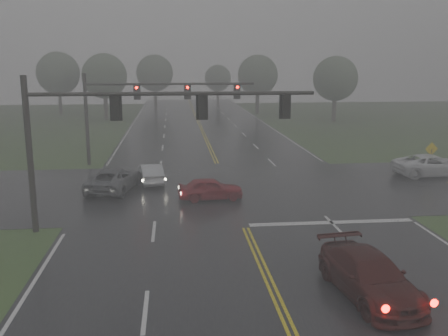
{
  "coord_description": "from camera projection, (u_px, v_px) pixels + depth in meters",
  "views": [
    {
      "loc": [
        -3.46,
        -9.25,
        8.07
      ],
      "look_at": [
        -0.86,
        16.0,
        2.65
      ],
      "focal_mm": 40.0,
      "sensor_mm": 36.0,
      "label": 1
    }
  ],
  "objects": [
    {
      "name": "main_road",
      "position": [
        231.0,
        197.0,
        30.49
      ],
      "size": [
        18.0,
        160.0,
        0.02
      ],
      "primitive_type": "cube",
      "color": "black",
      "rests_on": "ground"
    },
    {
      "name": "cross_street",
      "position": [
        228.0,
        188.0,
        32.43
      ],
      "size": [
        120.0,
        14.0,
        0.02
      ],
      "primitive_type": "cube",
      "color": "black",
      "rests_on": "ground"
    },
    {
      "name": "stop_bar",
      "position": [
        331.0,
        223.0,
        25.49
      ],
      "size": [
        8.5,
        0.5,
        0.01
      ],
      "primitive_type": "cube",
      "color": "#BEBEBE",
      "rests_on": "ground"
    },
    {
      "name": "sedan_maroon",
      "position": [
        368.0,
        296.0,
        17.53
      ],
      "size": [
        2.72,
        5.41,
        1.51
      ],
      "primitive_type": "imported",
      "rotation": [
        0.0,
        0.0,
        0.12
      ],
      "color": "#380C0A",
      "rests_on": "ground"
    },
    {
      "name": "sedan_red",
      "position": [
        211.0,
        200.0,
        29.82
      ],
      "size": [
        3.94,
        1.8,
        1.31
      ],
      "primitive_type": "imported",
      "rotation": [
        0.0,
        0.0,
        1.64
      ],
      "color": "maroon",
      "rests_on": "ground"
    },
    {
      "name": "sedan_silver",
      "position": [
        151.0,
        183.0,
        33.85
      ],
      "size": [
        2.0,
        4.19,
        1.33
      ],
      "primitive_type": "imported",
      "rotation": [
        0.0,
        0.0,
        3.29
      ],
      "color": "#B1B5BA",
      "rests_on": "ground"
    },
    {
      "name": "car_grey",
      "position": [
        115.0,
        191.0,
        31.85
      ],
      "size": [
        3.55,
        5.67,
        1.46
      ],
      "primitive_type": "imported",
      "rotation": [
        0.0,
        0.0,
        2.91
      ],
      "color": "#4D4F54",
      "rests_on": "ground"
    },
    {
      "name": "pickup_white",
      "position": [
        431.0,
        176.0,
        36.05
      ],
      "size": [
        5.6,
        2.77,
        1.53
      ],
      "primitive_type": "imported",
      "rotation": [
        0.0,
        0.0,
        1.61
      ],
      "color": "white",
      "rests_on": "ground"
    },
    {
      "name": "signal_gantry_near",
      "position": [
        120.0,
        122.0,
        23.55
      ],
      "size": [
        13.71,
        0.33,
        7.48
      ],
      "color": "black",
      "rests_on": "ground"
    },
    {
      "name": "signal_gantry_far",
      "position": [
        140.0,
        100.0,
        39.2
      ],
      "size": [
        13.37,
        0.37,
        7.22
      ],
      "color": "black",
      "rests_on": "ground"
    },
    {
      "name": "sign_diamond_east",
      "position": [
        431.0,
        153.0,
        36.13
      ],
      "size": [
        0.99,
        0.11,
        2.39
      ],
      "rotation": [
        0.0,
        0.0,
        0.08
      ],
      "color": "black",
      "rests_on": "ground"
    },
    {
      "name": "tree_nw_a",
      "position": [
        104.0,
        76.0,
        70.04
      ],
      "size": [
        6.31,
        6.31,
        9.27
      ],
      "color": "#352C22",
      "rests_on": "ground"
    },
    {
      "name": "tree_ne_a",
      "position": [
        258.0,
        75.0,
        77.37
      ],
      "size": [
        6.25,
        6.25,
        9.18
      ],
      "color": "#352C22",
      "rests_on": "ground"
    },
    {
      "name": "tree_n_mid",
      "position": [
        155.0,
        73.0,
        86.28
      ],
      "size": [
        6.35,
        6.35,
        9.33
      ],
      "color": "#352C22",
      "rests_on": "ground"
    },
    {
      "name": "tree_e_near",
      "position": [
        335.0,
        79.0,
        67.57
      ],
      "size": [
        6.04,
        6.04,
        8.88
      ],
      "color": "#352C22",
      "rests_on": "ground"
    },
    {
      "name": "tree_nw_b",
      "position": [
        58.0,
        73.0,
        76.64
      ],
      "size": [
        6.55,
        6.55,
        9.62
      ],
      "color": "#352C22",
      "rests_on": "ground"
    },
    {
      "name": "tree_n_far",
      "position": [
        218.0,
        78.0,
        96.76
      ],
      "size": [
        5.13,
        5.13,
        7.54
      ],
      "color": "#352C22",
      "rests_on": "ground"
    }
  ]
}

